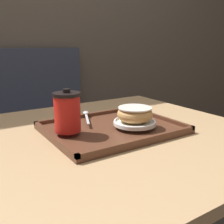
% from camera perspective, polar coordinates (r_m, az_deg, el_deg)
% --- Properties ---
extents(wall_behind, '(8.00, 0.05, 2.40)m').
position_cam_1_polar(wall_behind, '(1.84, -20.71, 19.17)').
color(wall_behind, brown).
rests_on(wall_behind, ground_plane).
extents(booth_bench, '(1.18, 0.44, 1.00)m').
position_cam_1_polar(booth_bench, '(1.72, -23.05, -11.05)').
color(booth_bench, '#33384C').
rests_on(booth_bench, ground_plane).
extents(cafe_table, '(0.97, 0.89, 0.75)m').
position_cam_1_polar(cafe_table, '(0.92, -1.12, -15.01)').
color(cafe_table, tan).
rests_on(cafe_table, ground_plane).
extents(serving_tray, '(0.42, 0.33, 0.02)m').
position_cam_1_polar(serving_tray, '(0.87, 0.00, -3.63)').
color(serving_tray, '#512D1E').
rests_on(serving_tray, cafe_table).
extents(coffee_cup_front, '(0.08, 0.08, 0.13)m').
position_cam_1_polar(coffee_cup_front, '(0.79, -9.71, 0.04)').
color(coffee_cup_front, red).
rests_on(coffee_cup_front, serving_tray).
extents(plate_with_chocolate_donut, '(0.14, 0.14, 0.01)m').
position_cam_1_polar(plate_with_chocolate_donut, '(0.86, 4.96, -2.24)').
color(plate_with_chocolate_donut, white).
rests_on(plate_with_chocolate_donut, serving_tray).
extents(donut_chocolate_glazed, '(0.11, 0.11, 0.04)m').
position_cam_1_polar(donut_chocolate_glazed, '(0.85, 5.01, -0.37)').
color(donut_chocolate_glazed, tan).
rests_on(donut_chocolate_glazed, plate_with_chocolate_donut).
extents(spoon, '(0.08, 0.15, 0.01)m').
position_cam_1_polar(spoon, '(0.96, -5.64, -0.59)').
color(spoon, silver).
rests_on(spoon, serving_tray).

